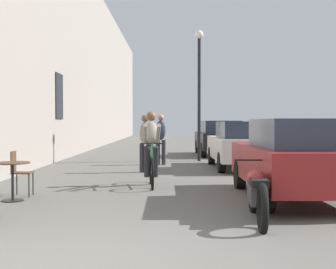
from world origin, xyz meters
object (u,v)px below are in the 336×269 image
object	(u,v)px
street_lamp	(199,78)
parked_car_nearest	(295,158)
pedestrian_near	(145,140)
pedestrian_mid	(161,136)
parked_motorcycle	(257,193)
parked_car_second	(241,144)
cafe_table_mid	(13,173)
cyclist_on_bicycle	(151,151)
cafe_chair_mid_toward_street	(19,170)
parked_car_third	(219,137)

from	to	relation	value
street_lamp	parked_car_nearest	xyz separation A→B (m)	(1.28, -9.02, -2.32)
pedestrian_near	street_lamp	bearing A→B (deg)	66.15
pedestrian_mid	parked_motorcycle	xyz separation A→B (m)	(1.63, -9.36, -0.57)
pedestrian_mid	parked_car_second	bearing A→B (deg)	-27.69
pedestrian_near	parked_motorcycle	size ratio (longest dim) A/B	0.78
cafe_table_mid	parked_car_second	distance (m)	8.12
pedestrian_mid	pedestrian_near	bearing A→B (deg)	-99.07
parked_motorcycle	pedestrian_mid	bearing A→B (deg)	99.86
parked_car_nearest	parked_motorcycle	bearing A→B (deg)	-118.80
parked_car_second	parked_motorcycle	bearing A→B (deg)	-96.72
cyclist_on_bicycle	parked_motorcycle	distance (m)	4.27
pedestrian_near	pedestrian_mid	world-z (taller)	pedestrian_mid
parked_car_nearest	parked_motorcycle	distance (m)	2.23
cafe_table_mid	street_lamp	distance (m)	10.36
pedestrian_near	parked_car_second	bearing A→B (deg)	21.28
cafe_table_mid	parked_car_nearest	size ratio (longest dim) A/B	0.17
pedestrian_near	parked_car_nearest	bearing A→B (deg)	-57.94
cafe_chair_mid_toward_street	parked_car_second	xyz separation A→B (m)	(5.23, 5.66, 0.25)
cyclist_on_bicycle	pedestrian_mid	world-z (taller)	pedestrian_mid
parked_motorcycle	cafe_table_mid	bearing A→B (deg)	157.48
parked_car_third	parked_motorcycle	distance (m)	13.96
cyclist_on_bicycle	pedestrian_near	bearing A→B (deg)	95.75
cafe_chair_mid_toward_street	street_lamp	size ratio (longest dim) A/B	0.18
pedestrian_mid	cafe_chair_mid_toward_street	bearing A→B (deg)	-110.82
pedestrian_mid	parked_car_second	distance (m)	2.91
parked_car_nearest	cafe_table_mid	bearing A→B (deg)	-178.07
cafe_table_mid	cafe_chair_mid_toward_street	world-z (taller)	cafe_chair_mid_toward_street
pedestrian_near	street_lamp	size ratio (longest dim) A/B	0.34
parked_car_third	parked_motorcycle	bearing A→B (deg)	-93.42
parked_car_third	parked_motorcycle	xyz separation A→B (m)	(-0.83, -13.93, -0.38)
pedestrian_near	parked_car_third	bearing A→B (deg)	68.00
cyclist_on_bicycle	pedestrian_near	size ratio (longest dim) A/B	1.05
parked_car_second	parked_car_third	bearing A→B (deg)	91.07
pedestrian_near	parked_car_second	xyz separation A→B (m)	(2.97, 1.16, -0.18)
pedestrian_near	pedestrian_mid	bearing A→B (deg)	80.93
cyclist_on_bicycle	pedestrian_mid	size ratio (longest dim) A/B	1.02
street_lamp	parked_car_nearest	size ratio (longest dim) A/B	1.14
street_lamp	parked_car_second	xyz separation A→B (m)	(1.16, -2.94, -2.34)
parked_car_third	parked_motorcycle	size ratio (longest dim) A/B	2.01
street_lamp	parked_motorcycle	world-z (taller)	street_lamp
cyclist_on_bicycle	street_lamp	bearing A→B (deg)	77.91
cafe_table_mid	cafe_chair_mid_toward_street	size ratio (longest dim) A/B	0.81
parked_car_third	cafe_chair_mid_toward_street	bearing A→B (deg)	-113.87
cafe_table_mid	parked_car_nearest	bearing A→B (deg)	1.93
cafe_chair_mid_toward_street	cyclist_on_bicycle	size ratio (longest dim) A/B	0.51
pedestrian_mid	parked_car_second	xyz separation A→B (m)	(2.57, -1.35, -0.21)
parked_car_nearest	cafe_chair_mid_toward_street	bearing A→B (deg)	175.46
parked_car_second	pedestrian_near	bearing A→B (deg)	-158.72
cyclist_on_bicycle	parked_car_nearest	world-z (taller)	cyclist_on_bicycle
parked_car_nearest	parked_car_second	distance (m)	6.08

